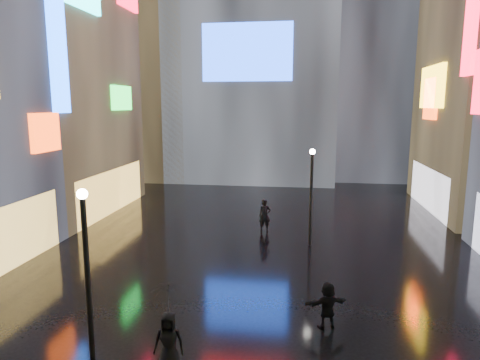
# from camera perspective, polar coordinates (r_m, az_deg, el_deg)

# --- Properties ---
(ground) EXTENTS (140.00, 140.00, 0.00)m
(ground) POSITION_cam_1_polar(r_m,az_deg,el_deg) (22.98, 2.91, -8.89)
(ground) COLOR black
(ground) RESTS_ON ground
(building_left_far) EXTENTS (10.28, 12.00, 22.00)m
(building_left_far) POSITION_cam_1_polar(r_m,az_deg,el_deg) (33.17, -25.53, 15.19)
(building_left_far) COLOR black
(building_left_far) RESTS_ON ground
(tower_flank_right) EXTENTS (12.00, 12.00, 34.00)m
(tower_flank_right) POSITION_cam_1_polar(r_m,az_deg,el_deg) (49.11, 17.50, 20.79)
(tower_flank_right) COLOR black
(tower_flank_right) RESTS_ON ground
(tower_flank_left) EXTENTS (10.00, 10.00, 26.00)m
(tower_flank_left) POSITION_cam_1_polar(r_m,az_deg,el_deg) (46.82, -12.26, 16.60)
(tower_flank_left) COLOR black
(tower_flank_left) RESTS_ON ground
(lamp_near) EXTENTS (0.30, 0.30, 5.20)m
(lamp_near) POSITION_cam_1_polar(r_m,az_deg,el_deg) (12.91, -19.73, -10.96)
(lamp_near) COLOR black
(lamp_near) RESTS_ON ground
(lamp_far) EXTENTS (0.30, 0.30, 5.20)m
(lamp_far) POSITION_cam_1_polar(r_m,az_deg,el_deg) (22.68, 9.48, -1.56)
(lamp_far) COLOR black
(lamp_far) RESTS_ON ground
(pedestrian_4) EXTENTS (0.90, 0.62, 1.75)m
(pedestrian_4) POSITION_cam_1_polar(r_m,az_deg,el_deg) (12.97, -9.46, -20.50)
(pedestrian_4) COLOR black
(pedestrian_4) RESTS_ON ground
(pedestrian_5) EXTENTS (1.56, 0.97, 1.60)m
(pedestrian_5) POSITION_cam_1_polar(r_m,az_deg,el_deg) (15.21, 11.58, -16.07)
(pedestrian_5) COLOR black
(pedestrian_5) RESTS_ON ground
(pedestrian_6) EXTENTS (0.81, 0.65, 1.93)m
(pedestrian_6) POSITION_cam_1_polar(r_m,az_deg,el_deg) (25.41, 3.32, -4.77)
(pedestrian_6) COLOR black
(pedestrian_6) RESTS_ON ground
(umbrella_2) EXTENTS (0.97, 0.96, 0.85)m
(umbrella_2) POSITION_cam_1_polar(r_m,az_deg,el_deg) (12.37, -9.64, -15.30)
(umbrella_2) COLOR black
(umbrella_2) RESTS_ON pedestrian_4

